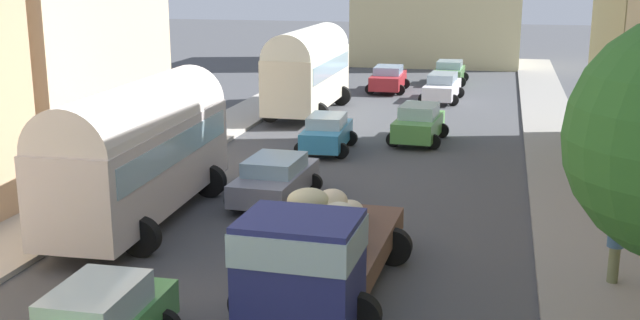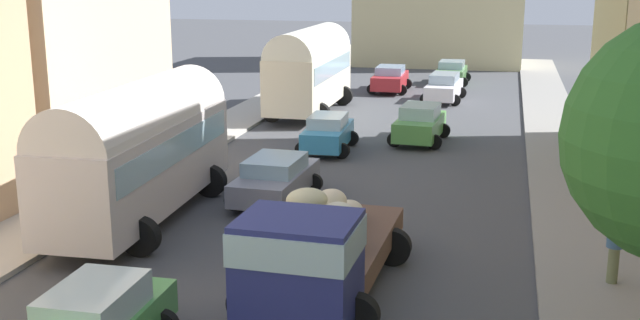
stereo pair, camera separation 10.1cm
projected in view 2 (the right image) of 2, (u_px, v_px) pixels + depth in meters
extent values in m
plane|color=#45464A|center=(364.00, 160.00, 29.38)|extent=(154.00, 154.00, 0.00)
cube|color=#AEA9A0|center=(185.00, 148.00, 31.01)|extent=(2.50, 70.00, 0.14)
cube|color=gray|center=(564.00, 170.00, 27.71)|extent=(2.50, 70.00, 0.14)
cube|color=beige|center=(49.00, 26.00, 28.25)|extent=(5.48, 9.09, 10.05)
cube|color=silver|center=(141.00, 164.00, 21.97)|extent=(2.64, 8.70, 2.36)
cylinder|color=silver|center=(139.00, 123.00, 21.69)|extent=(2.59, 8.53, 2.26)
cube|color=#99B7C6|center=(140.00, 146.00, 21.85)|extent=(2.66, 8.02, 0.76)
cylinder|color=black|center=(146.00, 178.00, 25.01)|extent=(1.00, 0.35, 1.00)
cylinder|color=black|center=(211.00, 181.00, 24.59)|extent=(1.00, 0.35, 1.00)
cylinder|color=black|center=(61.00, 231.00, 19.92)|extent=(1.00, 0.35, 1.00)
cylinder|color=black|center=(141.00, 237.00, 19.51)|extent=(1.00, 0.35, 1.00)
cube|color=beige|center=(310.00, 78.00, 38.52)|extent=(2.42, 8.59, 2.55)
cylinder|color=silver|center=(310.00, 52.00, 38.22)|extent=(2.37, 8.42, 2.35)
cube|color=#99B7C6|center=(310.00, 66.00, 38.39)|extent=(2.47, 7.91, 0.82)
cylinder|color=black|center=(302.00, 94.00, 41.60)|extent=(1.00, 0.35, 1.00)
cylinder|color=black|center=(343.00, 96.00, 41.08)|extent=(1.00, 0.35, 1.00)
cylinder|color=black|center=(272.00, 111.00, 36.58)|extent=(1.00, 0.35, 1.00)
cylinder|color=black|center=(319.00, 113.00, 36.06)|extent=(1.00, 0.35, 1.00)
cube|color=navy|center=(298.00, 267.00, 15.00)|extent=(2.30, 1.93, 2.00)
cube|color=#99B7C6|center=(298.00, 239.00, 14.87)|extent=(2.34, 2.01, 0.64)
cube|color=brown|center=(339.00, 244.00, 18.30)|extent=(2.39, 4.88, 0.55)
ellipsoid|color=beige|center=(349.00, 210.00, 19.17)|extent=(0.73, 0.93, 0.49)
ellipsoid|color=beige|center=(340.00, 222.00, 18.20)|extent=(0.85, 0.73, 0.54)
ellipsoid|color=#ECE6C0|center=(346.00, 238.00, 17.06)|extent=(1.12, 1.08, 0.56)
ellipsoid|color=beige|center=(330.00, 202.00, 18.28)|extent=(0.98, 1.13, 0.59)
ellipsoid|color=silver|center=(337.00, 213.00, 17.82)|extent=(0.94, 1.10, 0.49)
ellipsoid|color=beige|center=(318.00, 215.00, 17.62)|extent=(1.15, 1.01, 0.52)
ellipsoid|color=beige|center=(307.00, 200.00, 17.33)|extent=(1.18, 1.09, 0.54)
cylinder|color=black|center=(357.00, 316.00, 15.17)|extent=(0.90, 0.32, 0.90)
cylinder|color=black|center=(249.00, 303.00, 15.75)|extent=(0.90, 0.32, 0.90)
cylinder|color=black|center=(393.00, 247.00, 18.93)|extent=(0.90, 0.31, 0.90)
cylinder|color=black|center=(305.00, 239.00, 19.50)|extent=(0.90, 0.31, 0.90)
cube|color=#519848|center=(420.00, 127.00, 32.27)|extent=(1.87, 3.88, 0.78)
cube|color=#9CC3C8|center=(420.00, 111.00, 32.12)|extent=(1.56, 2.05, 0.52)
cylinder|color=black|center=(434.00, 142.00, 31.04)|extent=(0.60, 0.21, 0.60)
cylinder|color=black|center=(394.00, 139.00, 31.51)|extent=(0.60, 0.21, 0.60)
cylinder|color=black|center=(443.00, 131.00, 33.21)|extent=(0.60, 0.21, 0.60)
cylinder|color=black|center=(406.00, 128.00, 33.68)|extent=(0.60, 0.21, 0.60)
cube|color=silver|center=(444.00, 89.00, 42.25)|extent=(1.81, 4.40, 0.75)
cube|color=#96ACBE|center=(444.00, 78.00, 42.10)|extent=(1.50, 2.32, 0.51)
cylinder|color=black|center=(455.00, 100.00, 40.87)|extent=(0.60, 0.21, 0.60)
cylinder|color=black|center=(426.00, 99.00, 41.31)|extent=(0.60, 0.21, 0.60)
cylinder|color=black|center=(461.00, 93.00, 43.35)|extent=(0.60, 0.21, 0.60)
cylinder|color=black|center=(433.00, 91.00, 43.79)|extent=(0.60, 0.21, 0.60)
cube|color=#558C4B|center=(451.00, 74.00, 48.59)|extent=(1.76, 3.86, 0.73)
cube|color=#92AFBE|center=(452.00, 64.00, 48.45)|extent=(1.52, 2.02, 0.45)
cylinder|color=black|center=(463.00, 82.00, 47.35)|extent=(0.60, 0.21, 0.60)
cylinder|color=black|center=(436.00, 81.00, 47.76)|extent=(0.60, 0.21, 0.60)
cylinder|color=black|center=(466.00, 77.00, 49.57)|extent=(0.60, 0.21, 0.60)
cylinder|color=black|center=(440.00, 76.00, 49.99)|extent=(0.60, 0.21, 0.60)
cube|color=#A1BAC3|center=(94.00, 301.00, 13.91)|extent=(1.40, 2.04, 0.58)
cylinder|color=black|center=(91.00, 318.00, 15.44)|extent=(0.60, 0.21, 0.60)
cube|color=gray|center=(275.00, 182.00, 24.09)|extent=(1.88, 4.11, 0.68)
cube|color=#90B3C9|center=(275.00, 164.00, 23.96)|extent=(1.60, 2.16, 0.45)
cylinder|color=black|center=(263.00, 179.00, 25.57)|extent=(0.60, 0.21, 0.60)
cylinder|color=black|center=(313.00, 183.00, 25.12)|extent=(0.60, 0.21, 0.60)
cylinder|color=black|center=(234.00, 201.00, 23.22)|extent=(0.60, 0.21, 0.60)
cylinder|color=black|center=(290.00, 205.00, 22.77)|extent=(0.60, 0.21, 0.60)
cube|color=#3791C8|center=(328.00, 135.00, 30.69)|extent=(1.67, 3.74, 0.73)
cube|color=#A2BDC9|center=(328.00, 121.00, 30.54)|extent=(1.42, 1.97, 0.46)
cylinder|color=black|center=(315.00, 137.00, 32.00)|extent=(0.60, 0.21, 0.60)
cylinder|color=black|center=(351.00, 138.00, 31.71)|extent=(0.60, 0.21, 0.60)
cylinder|color=black|center=(303.00, 149.00, 29.82)|extent=(0.60, 0.21, 0.60)
cylinder|color=black|center=(342.00, 151.00, 29.53)|extent=(0.60, 0.21, 0.60)
cube|color=#A9252C|center=(390.00, 80.00, 45.60)|extent=(1.76, 4.14, 0.76)
cube|color=#90ADD3|center=(390.00, 70.00, 45.46)|extent=(1.53, 2.16, 0.46)
cylinder|color=black|center=(379.00, 83.00, 47.08)|extent=(0.60, 0.21, 0.60)
cylinder|color=black|center=(407.00, 84.00, 46.71)|extent=(0.60, 0.21, 0.60)
cylinder|color=black|center=(372.00, 89.00, 44.66)|extent=(0.60, 0.21, 0.60)
cylinder|color=black|center=(402.00, 90.00, 44.29)|extent=(0.60, 0.21, 0.60)
cylinder|color=#6A734F|center=(611.00, 285.00, 17.60)|extent=(0.21, 0.21, 0.14)
cylinder|color=#6A734F|center=(613.00, 265.00, 17.48)|extent=(0.26, 0.26, 0.85)
cylinder|color=#3A5E84|center=(616.00, 236.00, 17.32)|extent=(0.40, 0.40, 0.53)
sphere|color=tan|center=(617.00, 220.00, 17.23)|extent=(0.24, 0.24, 0.24)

